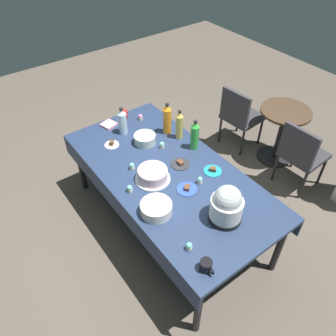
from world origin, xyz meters
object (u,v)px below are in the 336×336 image
at_px(cupcake_mint, 129,188).
at_px(soda_bottle_water, 122,122).
at_px(dessert_plate_teal, 213,170).
at_px(soda_bottle_orange_juice, 167,119).
at_px(soda_bottle_ginger_ale, 179,125).
at_px(maroon_chair_right, 301,152).
at_px(slow_cooker, 227,205).
at_px(ceramic_snack_bowl, 156,208).
at_px(cupcake_rose, 189,246).
at_px(maroon_chair_left, 240,114).
at_px(dessert_plate_white, 112,144).
at_px(glass_salad_bowl, 145,139).
at_px(coffee_mug_red, 124,114).
at_px(cupcake_lemon, 200,180).
at_px(cupcake_cocoa, 132,166).
at_px(dessert_plate_cobalt, 187,189).
at_px(cupcake_berry, 140,117).
at_px(round_cafe_table, 282,126).
at_px(potluck_table, 168,177).
at_px(coffee_mug_black, 206,266).
at_px(dessert_plate_charcoal, 180,164).
at_px(frosted_layer_cake, 153,175).
at_px(cupcake_vanilla, 162,145).
at_px(soda_bottle_lime_soda, 195,136).

distance_m(cupcake_mint, soda_bottle_water, 0.87).
bearing_deg(dessert_plate_teal, soda_bottle_orange_juice, 178.10).
relative_size(soda_bottle_ginger_ale, maroon_chair_right, 0.38).
bearing_deg(slow_cooker, cupcake_mint, -147.57).
bearing_deg(ceramic_snack_bowl, maroon_chair_right, 87.87).
bearing_deg(cupcake_rose, dessert_plate_teal, 126.35).
bearing_deg(maroon_chair_left, dessert_plate_white, -93.71).
height_order(glass_salad_bowl, soda_bottle_ginger_ale, soda_bottle_ginger_ale).
xyz_separation_m(ceramic_snack_bowl, coffee_mug_red, (-1.34, 0.50, -0.01)).
bearing_deg(cupcake_lemon, coffee_mug_red, -179.82).
relative_size(cupcake_cocoa, cupcake_rose, 1.00).
bearing_deg(slow_cooker, dessert_plate_cobalt, -174.60).
xyz_separation_m(cupcake_berry, round_cafe_table, (0.82, 1.50, -0.28)).
bearing_deg(potluck_table, glass_salad_bowl, 171.52).
xyz_separation_m(cupcake_cocoa, round_cafe_table, (0.19, 2.01, -0.28)).
distance_m(cupcake_rose, soda_bottle_water, 1.58).
bearing_deg(dessert_plate_cobalt, coffee_mug_black, -29.22).
bearing_deg(cupcake_mint, dessert_plate_cobalt, 55.58).
distance_m(cupcake_mint, cupcake_rose, 0.76).
relative_size(dessert_plate_charcoal, coffee_mug_black, 1.40).
relative_size(ceramic_snack_bowl, maroon_chair_right, 0.31).
relative_size(ceramic_snack_bowl, dessert_plate_cobalt, 1.44).
bearing_deg(soda_bottle_ginger_ale, glass_salad_bowl, -112.17).
bearing_deg(frosted_layer_cake, round_cafe_table, 91.31).
distance_m(cupcake_mint, cupcake_vanilla, 0.66).
bearing_deg(cupcake_rose, round_cafe_table, 110.75).
xyz_separation_m(dessert_plate_cobalt, maroon_chair_left, (-0.82, 1.54, -0.27)).
distance_m(ceramic_snack_bowl, cupcake_vanilla, 0.84).
distance_m(dessert_plate_charcoal, maroon_chair_right, 1.47).
height_order(cupcake_cocoa, soda_bottle_orange_juice, soda_bottle_orange_juice).
distance_m(cupcake_berry, cupcake_lemon, 1.16).
bearing_deg(coffee_mug_red, potluck_table, -7.76).
distance_m(frosted_layer_cake, dessert_plate_white, 0.66).
distance_m(dessert_plate_charcoal, coffee_mug_black, 1.12).
relative_size(cupcake_cocoa, soda_bottle_orange_juice, 0.19).
distance_m(soda_bottle_orange_juice, maroon_chair_left, 1.25).
bearing_deg(potluck_table, dessert_plate_white, -161.53).
relative_size(cupcake_mint, round_cafe_table, 0.09).
bearing_deg(dessert_plate_charcoal, dessert_plate_teal, 35.50).
height_order(dessert_plate_teal, soda_bottle_lime_soda, soda_bottle_lime_soda).
bearing_deg(ceramic_snack_bowl, soda_bottle_ginger_ale, 131.73).
height_order(frosted_layer_cake, soda_bottle_orange_juice, soda_bottle_orange_juice).
height_order(glass_salad_bowl, cupcake_vanilla, glass_salad_bowl).
height_order(cupcake_vanilla, maroon_chair_left, maroon_chair_left).
bearing_deg(dessert_plate_charcoal, round_cafe_table, 91.22).
distance_m(cupcake_mint, soda_bottle_lime_soda, 0.85).
bearing_deg(soda_bottle_lime_soda, cupcake_rose, -41.60).
bearing_deg(ceramic_snack_bowl, maroon_chair_left, 114.67).
distance_m(cupcake_berry, cupcake_rose, 1.75).
relative_size(dessert_plate_charcoal, round_cafe_table, 0.25).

